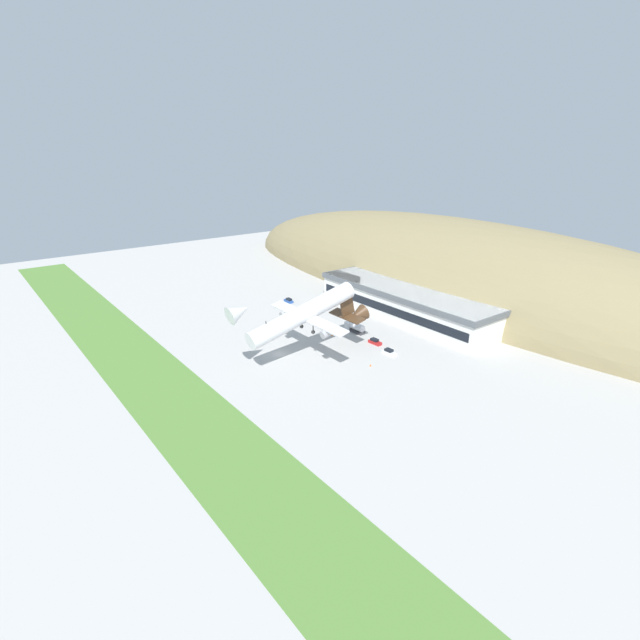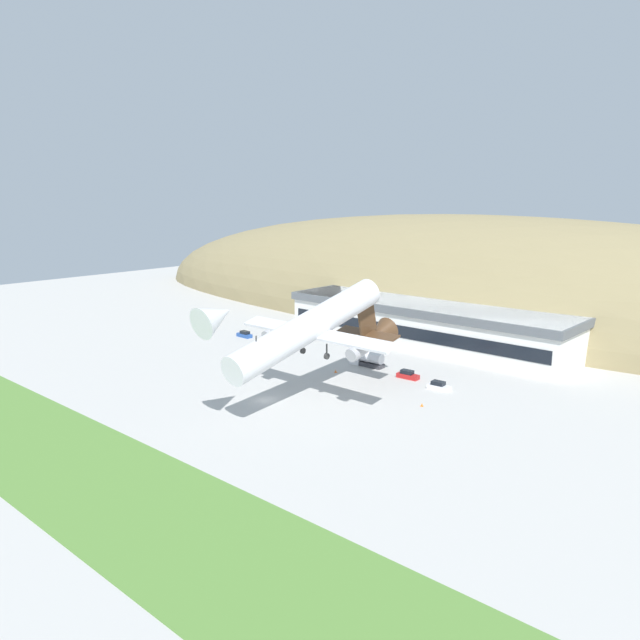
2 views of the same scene
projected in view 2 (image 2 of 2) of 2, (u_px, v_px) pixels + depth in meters
name	position (u px, v px, depth m)	size (l,w,h in m)	color
ground_plane	(266.00, 400.00, 111.71)	(363.85, 363.85, 0.00)	#B7B5AF
grass_strip_foreground	(74.00, 464.00, 85.30)	(327.46, 20.89, 0.08)	#568438
hill_backdrop	(477.00, 316.00, 186.63)	(286.46, 72.27, 60.20)	#8E7F56
terminal_building	(427.00, 321.00, 150.90)	(72.76, 19.87, 10.34)	white
cargo_airplane	(312.00, 328.00, 107.61)	(33.16, 47.37, 16.17)	silver
service_car_0	(408.00, 375.00, 124.59)	(4.61, 1.99, 1.68)	#B21E1E
service_car_1	(439.00, 386.00, 117.55)	(4.49, 2.12, 1.60)	silver
service_car_2	(245.00, 335.00, 159.87)	(4.50, 1.88, 1.65)	#264C99
fuel_truck	(367.00, 359.00, 133.36)	(7.92, 2.66, 3.24)	silver
traffic_cone_0	(336.00, 371.00, 128.81)	(0.52, 0.52, 0.58)	orange
traffic_cone_1	(422.00, 405.00, 108.45)	(0.52, 0.52, 0.58)	orange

